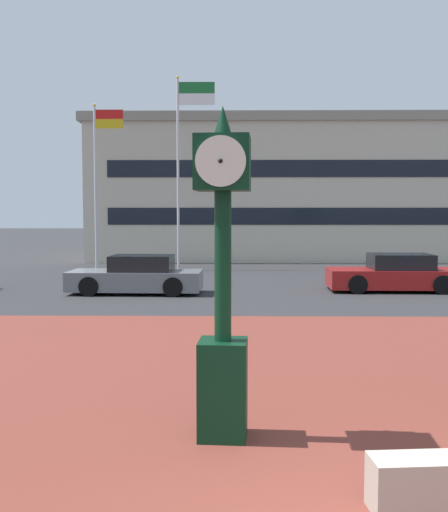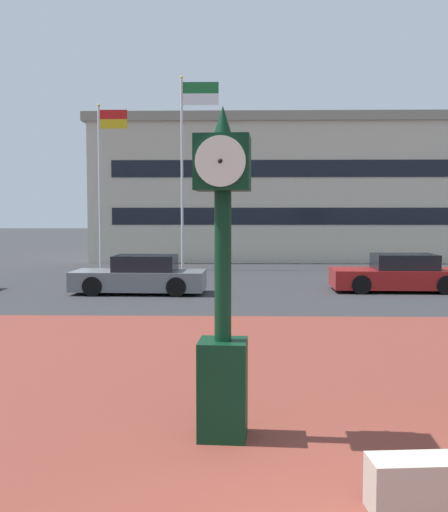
# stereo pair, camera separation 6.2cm
# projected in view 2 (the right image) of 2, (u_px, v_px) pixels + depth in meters

# --- Properties ---
(plaza_brick_paving) EXTENTS (44.00, 15.26, 0.01)m
(plaza_brick_paving) POSITION_uv_depth(u_px,v_px,m) (324.00, 411.00, 8.39)
(plaza_brick_paving) COLOR brown
(plaza_brick_paving) RESTS_ON ground
(street_clock) EXTENTS (0.67, 0.76, 3.94)m
(street_clock) POSITION_uv_depth(u_px,v_px,m) (223.00, 289.00, 7.29)
(street_clock) COLOR black
(street_clock) RESTS_ON ground
(car_street_mid) EXTENTS (4.45, 1.93, 1.28)m
(car_street_mid) POSITION_uv_depth(u_px,v_px,m) (141.00, 276.00, 20.53)
(car_street_mid) COLOR slate
(car_street_mid) RESTS_ON ground
(car_street_far) EXTENTS (4.50, 2.01, 1.28)m
(car_street_far) POSITION_uv_depth(u_px,v_px,m) (399.00, 275.00, 21.12)
(car_street_far) COLOR maroon
(car_street_far) RESTS_ON ground
(flagpole_primary) EXTENTS (1.40, 0.14, 7.75)m
(flagpole_primary) POSITION_uv_depth(u_px,v_px,m) (102.00, 174.00, 28.81)
(flagpole_primary) COLOR silver
(flagpole_primary) RESTS_ON ground
(flagpole_secondary) EXTENTS (1.79, 0.14, 9.00)m
(flagpole_secondary) POSITION_uv_depth(u_px,v_px,m) (186.00, 154.00, 28.65)
(flagpole_secondary) COLOR silver
(flagpole_secondary) RESTS_ON ground
(civic_building) EXTENTS (26.91, 15.25, 8.01)m
(civic_building) POSITION_uv_depth(u_px,v_px,m) (318.00, 192.00, 39.74)
(civic_building) COLOR beige
(civic_building) RESTS_ON ground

